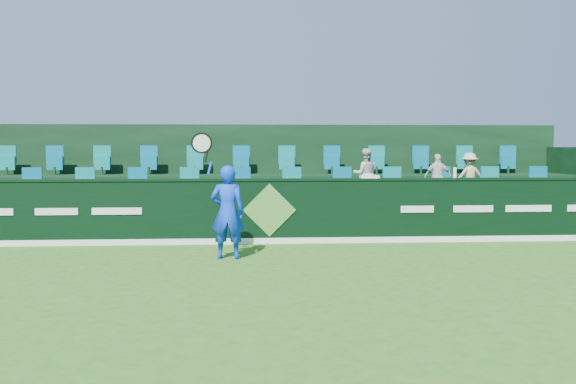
{
  "coord_description": "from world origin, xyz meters",
  "views": [
    {
      "loc": [
        -0.51,
        -9.26,
        2.0
      ],
      "look_at": [
        0.31,
        2.8,
        1.15
      ],
      "focal_mm": 40.0,
      "sensor_mm": 36.0,
      "label": 1
    }
  ],
  "objects": [
    {
      "name": "ground",
      "position": [
        0.0,
        0.0,
        0.0
      ],
      "size": [
        60.0,
        60.0,
        0.0
      ],
      "primitive_type": "plane",
      "color": "#2A6818",
      "rests_on": "ground"
    },
    {
      "name": "tennis_player",
      "position": [
        -0.82,
        2.18,
        0.86
      ],
      "size": [
        1.0,
        0.47,
        2.3
      ],
      "color": "blue",
      "rests_on": "ground"
    },
    {
      "name": "drinks_bottle",
      "position": [
        3.93,
        4.0,
        1.46
      ],
      "size": [
        0.07,
        0.07,
        0.22
      ],
      "primitive_type": "cylinder",
      "color": "white",
      "rests_on": "sponsor_hoarding"
    },
    {
      "name": "seat_row_front",
      "position": [
        0.0,
        5.5,
        1.1
      ],
      "size": [
        13.5,
        0.5,
        0.6
      ],
      "primitive_type": "cube",
      "color": "#0C7A79",
      "rests_on": "stand_tier_front"
    },
    {
      "name": "stand_tier_back",
      "position": [
        0.0,
        7.0,
        0.65
      ],
      "size": [
        16.0,
        1.8,
        1.3
      ],
      "primitive_type": "cube",
      "color": "black",
      "rests_on": "ground"
    },
    {
      "name": "stand_rear",
      "position": [
        0.0,
        7.44,
        1.22
      ],
      "size": [
        16.0,
        4.1,
        2.6
      ],
      "color": "black",
      "rests_on": "ground"
    },
    {
      "name": "stand_tier_front",
      "position": [
        0.0,
        5.1,
        0.4
      ],
      "size": [
        16.0,
        2.0,
        0.8
      ],
      "primitive_type": "cube",
      "color": "black",
      "rests_on": "ground"
    },
    {
      "name": "sponsor_hoarding",
      "position": [
        0.0,
        4.0,
        0.67
      ],
      "size": [
        16.0,
        0.25,
        1.35
      ],
      "color": "black",
      "rests_on": "ground"
    },
    {
      "name": "spectator_middle",
      "position": [
        3.91,
        5.12,
        1.32
      ],
      "size": [
        0.64,
        0.32,
        1.05
      ],
      "primitive_type": "imported",
      "rotation": [
        0.0,
        0.0,
        3.03
      ],
      "color": "silver",
      "rests_on": "stand_tier_front"
    },
    {
      "name": "spectator_left",
      "position": [
        2.23,
        5.12,
        1.38
      ],
      "size": [
        0.59,
        0.47,
        1.17
      ],
      "primitive_type": "imported",
      "rotation": [
        0.0,
        0.0,
        3.09
      ],
      "color": "beige",
      "rests_on": "stand_tier_front"
    },
    {
      "name": "spectator_right",
      "position": [
        4.65,
        5.12,
        1.33
      ],
      "size": [
        0.72,
        0.46,
        1.07
      ],
      "primitive_type": "imported",
      "rotation": [
        0.0,
        0.0,
        3.23
      ],
      "color": "tan",
      "rests_on": "stand_tier_front"
    },
    {
      "name": "towel",
      "position": [
        2.1,
        4.0,
        1.38
      ],
      "size": [
        0.39,
        0.25,
        0.06
      ],
      "primitive_type": "cube",
      "color": "white",
      "rests_on": "sponsor_hoarding"
    },
    {
      "name": "seat_row_back",
      "position": [
        0.0,
        7.3,
        1.6
      ],
      "size": [
        13.5,
        0.5,
        0.6
      ],
      "primitive_type": "cube",
      "color": "#0C7A79",
      "rests_on": "stand_tier_back"
    }
  ]
}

